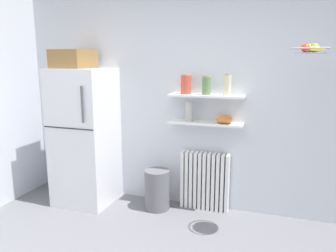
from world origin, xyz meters
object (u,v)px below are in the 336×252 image
Objects in this scene: vase at (189,111)px; trash_bin at (157,190)px; radiator at (205,181)px; refrigerator at (84,133)px; shelf_bowl at (225,119)px; storage_jar_2 at (228,85)px; hanging_fruit_basket at (311,49)px; storage_jar_0 at (186,84)px; storage_jar_1 at (206,85)px.

trash_bin is (-0.34, -0.16, -0.94)m from vase.
radiator reaches higher than trash_bin.
refrigerator reaches higher than shelf_bowl.
storage_jar_2 is 1.06× the size of vase.
storage_jar_2 is 0.39m from shelf_bowl.
vase is at bearing 180.00° from shelf_bowl.
refrigerator is at bearing 174.04° from hanging_fruit_basket.
shelf_bowl is (0.41, 0.00, -0.07)m from vase.
storage_jar_2 is (0.23, -0.03, 1.15)m from radiator.
refrigerator is 1.70m from shelf_bowl.
storage_jar_0 is at bearing 180.00° from storage_jar_2.
hanging_fruit_basket is at bearing -26.55° from radiator.
storage_jar_0 is at bearing 27.28° from trash_bin.
refrigerator is at bearing -170.09° from storage_jar_0.
storage_jar_0 is at bearing 180.00° from storage_jar_1.
storage_jar_1 is 1.17m from hanging_fruit_basket.
hanging_fruit_basket reaches higher than storage_jar_1.
hanging_fruit_basket is (1.54, -0.32, 1.61)m from trash_bin.
storage_jar_0 is 1.07× the size of storage_jar_1.
shelf_bowl is at bearing 0.00° from vase.
radiator is 0.79m from shelf_bowl.
radiator is 0.85m from vase.
vase is 1.18× the size of shelf_bowl.
refrigerator is 9.85× the size of shelf_bowl.
storage_jar_1 is at bearing 0.00° from vase.
hanging_fruit_basket is (1.00, -0.50, 1.50)m from radiator.
shelf_bowl is at bearing 149.09° from hanging_fruit_basket.
radiator is at bearing 153.45° from hanging_fruit_basket.
storage_jar_1 is at bearing 180.00° from storage_jar_2.
shelf_bowl is 1.18m from hanging_fruit_basket.
radiator is at bearing 19.13° from trash_bin.
hanging_fruit_basket reaches higher than shelf_bowl.
storage_jar_2 is 0.53m from vase.
radiator is 2.15× the size of hanging_fruit_basket.
trash_bin is 1.49× the size of hanging_fruit_basket.
shelf_bowl is (0.45, 0.00, -0.38)m from storage_jar_0.
storage_jar_2 is at bearing -0.00° from storage_jar_0.
storage_jar_0 is 0.23m from storage_jar_1.
hanging_fruit_basket is at bearing -5.96° from refrigerator.
hanging_fruit_basket is at bearing -21.52° from vase.
storage_jar_0 is at bearing 180.00° from shelf_bowl.
storage_jar_0 is 0.71× the size of hanging_fruit_basket.
hanging_fruit_basket reaches higher than trash_bin.
radiator is at bearing 7.33° from storage_jar_0.
refrigerator is 1.81m from storage_jar_2.
storage_jar_0 is 1.37m from hanging_fruit_basket.
refrigerator reaches higher than storage_jar_2.
storage_jar_1 is (0.23, 0.00, -0.01)m from storage_jar_0.
hanging_fruit_basket is (1.24, -0.47, 0.36)m from storage_jar_0.
trash_bin is at bearing -168.55° from storage_jar_2.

